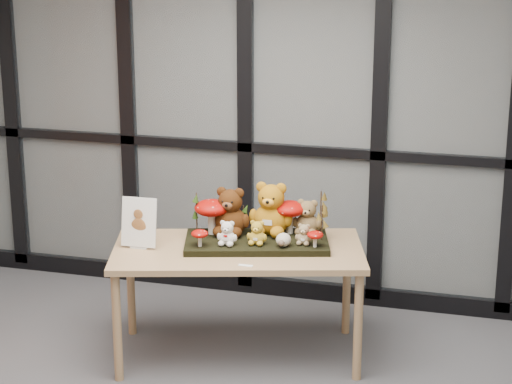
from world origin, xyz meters
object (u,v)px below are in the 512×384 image
(bear_beige_small, at_px, (304,233))
(mushroom_back_right, at_px, (290,216))
(mushroom_front_right, at_px, (315,238))
(bear_pooh_yellow, at_px, (271,205))
(bear_tan_back, at_px, (307,215))
(display_table, at_px, (238,259))
(bear_brown_medium, at_px, (230,208))
(mushroom_front_left, at_px, (200,237))
(plush_cream_hedgehog, at_px, (283,239))
(mushroom_back_left, at_px, (212,215))
(bear_small_yellow, at_px, (257,231))
(diorama_tray, at_px, (257,242))
(bear_white_bow, at_px, (227,231))
(sign_holder, at_px, (139,225))

(bear_beige_small, distance_m, mushroom_back_right, 0.22)
(bear_beige_small, distance_m, mushroom_front_right, 0.08)
(bear_pooh_yellow, relative_size, bear_tan_back, 1.49)
(display_table, height_order, bear_brown_medium, bear_brown_medium)
(mushroom_front_left, bearing_deg, bear_brown_medium, 68.35)
(display_table, bearing_deg, mushroom_front_right, -10.64)
(mushroom_front_left, height_order, mushroom_front_right, mushroom_front_left)
(plush_cream_hedgehog, xyz_separation_m, mushroom_back_left, (-0.46, 0.11, 0.07))
(bear_tan_back, xyz_separation_m, plush_cream_hedgehog, (-0.08, -0.26, -0.07))
(bear_tan_back, relative_size, bear_small_yellow, 1.49)
(diorama_tray, relative_size, bear_pooh_yellow, 2.40)
(mushroom_front_left, bearing_deg, plush_cream_hedgehog, 15.33)
(diorama_tray, xyz_separation_m, mushroom_back_left, (-0.28, 0.03, 0.13))
(bear_small_yellow, distance_m, mushroom_front_right, 0.34)
(bear_small_yellow, bearing_deg, mushroom_front_left, -173.93)
(bear_brown_medium, distance_m, bear_white_bow, 0.21)
(mushroom_back_left, bearing_deg, bear_tan_back, 15.90)
(sign_holder, bearing_deg, mushroom_back_right, 23.94)
(mushroom_back_right, bearing_deg, bear_tan_back, 10.94)
(display_table, height_order, bear_small_yellow, bear_small_yellow)
(diorama_tray, height_order, sign_holder, sign_holder)
(display_table, bearing_deg, bear_tan_back, 21.07)
(display_table, xyz_separation_m, mushroom_back_right, (0.25, 0.25, 0.21))
(display_table, height_order, bear_tan_back, bear_tan_back)
(bear_pooh_yellow, bearing_deg, bear_beige_small, -46.68)
(bear_pooh_yellow, xyz_separation_m, plush_cream_hedgehog, (0.13, -0.21, -0.13))
(bear_tan_back, height_order, bear_small_yellow, bear_tan_back)
(diorama_tray, distance_m, mushroom_back_right, 0.26)
(bear_tan_back, xyz_separation_m, bear_small_yellow, (-0.24, -0.27, -0.04))
(bear_white_bow, bearing_deg, mushroom_front_left, -170.56)
(bear_small_yellow, distance_m, sign_holder, 0.69)
(display_table, relative_size, mushroom_back_left, 6.93)
(mushroom_back_left, bearing_deg, mushroom_front_left, -89.27)
(mushroom_back_right, distance_m, mushroom_front_right, 0.29)
(bear_pooh_yellow, relative_size, bear_brown_medium, 1.10)
(bear_brown_medium, height_order, bear_tan_back, bear_brown_medium)
(display_table, height_order, diorama_tray, diorama_tray)
(bear_white_bow, bearing_deg, mushroom_back_left, 115.81)
(diorama_tray, height_order, mushroom_front_left, mushroom_front_left)
(bear_pooh_yellow, bearing_deg, mushroom_back_right, 2.20)
(diorama_tray, height_order, bear_pooh_yellow, bear_pooh_yellow)
(bear_brown_medium, height_order, bear_white_bow, bear_brown_medium)
(diorama_tray, bearing_deg, bear_small_yellow, -88.13)
(mushroom_front_left, xyz_separation_m, mushroom_front_right, (0.64, 0.16, -0.00))
(bear_brown_medium, height_order, bear_small_yellow, bear_brown_medium)
(bear_white_bow, xyz_separation_m, plush_cream_hedgehog, (0.32, 0.06, -0.04))
(diorama_tray, bearing_deg, bear_brown_medium, 146.14)
(bear_brown_medium, xyz_separation_m, mushroom_front_left, (-0.10, -0.26, -0.10))
(diorama_tray, relative_size, mushroom_front_left, 7.74)
(bear_tan_back, distance_m, mushroom_back_right, 0.11)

